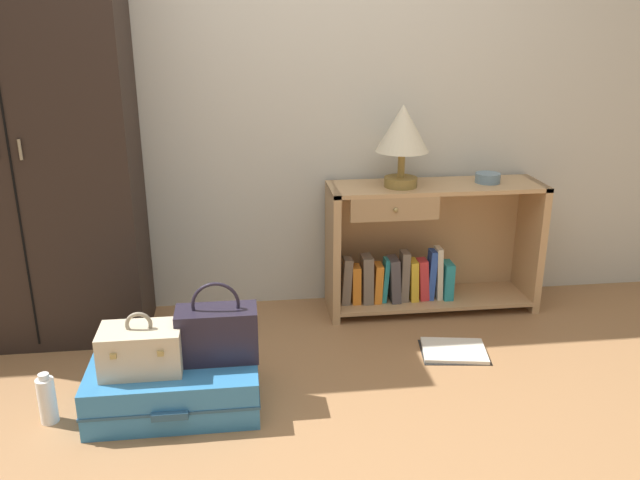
{
  "coord_description": "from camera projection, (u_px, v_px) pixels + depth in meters",
  "views": [
    {
      "loc": [
        -0.24,
        -1.97,
        1.56
      ],
      "look_at": [
        0.12,
        0.89,
        0.55
      ],
      "focal_mm": 36.65,
      "sensor_mm": 36.0,
      "label": 1
    }
  ],
  "objects": [
    {
      "name": "wardrobe",
      "position": [
        24.0,
        140.0,
        3.04
      ],
      "size": [
        0.99,
        0.47,
        1.99
      ],
      "color": "black",
      "rests_on": "ground_plane"
    },
    {
      "name": "open_book_on_floor",
      "position": [
        454.0,
        351.0,
        3.16
      ],
      "size": [
        0.35,
        0.29,
        0.02
      ],
      "color": "white",
      "rests_on": "ground_plane"
    },
    {
      "name": "back_wall",
      "position": [
        282.0,
        65.0,
        3.36
      ],
      "size": [
        6.4,
        0.1,
        2.6
      ],
      "primitive_type": "cube",
      "color": "beige",
      "rests_on": "ground_plane"
    },
    {
      "name": "bottle",
      "position": [
        47.0,
        400.0,
        2.6
      ],
      "size": [
        0.07,
        0.07,
        0.22
      ],
      "color": "white",
      "rests_on": "ground_plane"
    },
    {
      "name": "handbag",
      "position": [
        217.0,
        333.0,
        2.67
      ],
      "size": [
        0.33,
        0.15,
        0.34
      ],
      "color": "#231E2D",
      "rests_on": "suitcase_large"
    },
    {
      "name": "table_lamp",
      "position": [
        403.0,
        132.0,
        3.29
      ],
      "size": [
        0.27,
        0.27,
        0.42
      ],
      "color": "olive",
      "rests_on": "bookshelf"
    },
    {
      "name": "ground_plane",
      "position": [
        318.0,
        463.0,
        2.38
      ],
      "size": [
        9.0,
        9.0,
        0.0
      ],
      "primitive_type": "plane",
      "color": "#9E7047"
    },
    {
      "name": "bookshelf",
      "position": [
        423.0,
        250.0,
        3.55
      ],
      "size": [
        1.14,
        0.34,
        0.71
      ],
      "color": "tan",
      "rests_on": "ground_plane"
    },
    {
      "name": "bowl",
      "position": [
        488.0,
        178.0,
        3.45
      ],
      "size": [
        0.13,
        0.13,
        0.05
      ],
      "primitive_type": "cylinder",
      "color": "slate",
      "rests_on": "bookshelf"
    },
    {
      "name": "suitcase_large",
      "position": [
        175.0,
        386.0,
        2.69
      ],
      "size": [
        0.69,
        0.44,
        0.2
      ],
      "color": "teal",
      "rests_on": "ground_plane"
    },
    {
      "name": "train_case",
      "position": [
        141.0,
        349.0,
        2.59
      ],
      "size": [
        0.32,
        0.2,
        0.26
      ],
      "color": "beige",
      "rests_on": "suitcase_large"
    }
  ]
}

